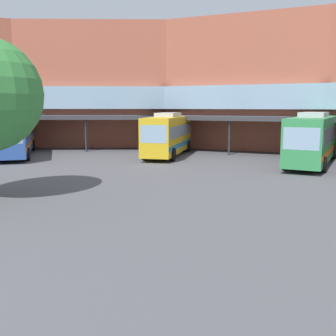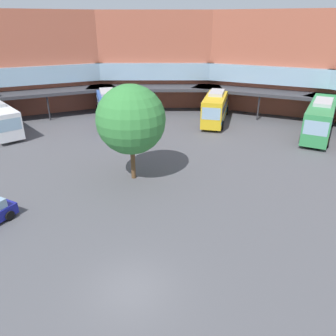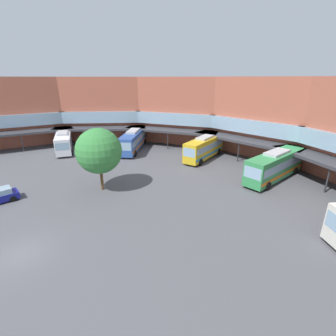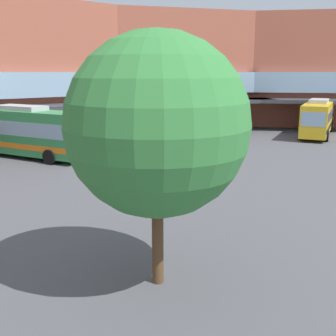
{
  "view_description": "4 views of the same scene",
  "coord_description": "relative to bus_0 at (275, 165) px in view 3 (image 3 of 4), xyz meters",
  "views": [
    {
      "loc": [
        9.46,
        -3.36,
        4.46
      ],
      "look_at": [
        2.75,
        12.11,
        1.85
      ],
      "focal_mm": 42.83,
      "sensor_mm": 36.0,
      "label": 1
    },
    {
      "loc": [
        6.58,
        -10.09,
        11.97
      ],
      "look_at": [
        -2.95,
        10.74,
        1.52
      ],
      "focal_mm": 34.58,
      "sensor_mm": 36.0,
      "label": 2
    },
    {
      "loc": [
        19.27,
        -2.71,
        13.14
      ],
      "look_at": [
        -0.26,
        16.52,
        2.91
      ],
      "focal_mm": 25.93,
      "sensor_mm": 36.0,
      "label": 3
    },
    {
      "loc": [
        -16.89,
        5.42,
        6.51
      ],
      "look_at": [
        1.87,
        14.16,
        1.71
      ],
      "focal_mm": 44.34,
      "sensor_mm": 36.0,
      "label": 4
    }
  ],
  "objects": [
    {
      "name": "bus_1",
      "position": [
        -33.89,
        -14.67,
        -0.19
      ],
      "size": [
        10.64,
        6.75,
        3.63
      ],
      "rotation": [
        0.0,
        0.0,
        5.85
      ],
      "color": "white",
      "rests_on": "ground"
    },
    {
      "name": "bus_4",
      "position": [
        -12.35,
        0.53,
        -0.06
      ],
      "size": [
        4.29,
        10.68,
        3.88
      ],
      "rotation": [
        0.0,
        0.0,
        4.9
      ],
      "color": "gold",
      "rests_on": "ground"
    },
    {
      "name": "ground_plane",
      "position": [
        -7.45,
        -29.28,
        -2.02
      ],
      "size": [
        128.46,
        128.46,
        0.0
      ],
      "primitive_type": "plane",
      "color": "#515156"
    },
    {
      "name": "bus_0",
      "position": [
        0.0,
        0.0,
        0.0
      ],
      "size": [
        3.39,
        11.7,
        4.0
      ],
      "rotation": [
        0.0,
        0.0,
        4.65
      ],
      "color": "#338C4C",
      "rests_on": "ground"
    },
    {
      "name": "bus_5",
      "position": [
        -25.19,
        -4.82,
        -0.07
      ],
      "size": [
        9.81,
        11.24,
        3.86
      ],
      "rotation": [
        0.0,
        0.0,
        5.39
      ],
      "color": "#2D519E",
      "rests_on": "ground"
    },
    {
      "name": "plaza_tree",
      "position": [
        -13.57,
        -18.49,
        2.97
      ],
      "size": [
        5.44,
        5.44,
        7.72
      ],
      "color": "brown",
      "rests_on": "ground"
    },
    {
      "name": "station_building",
      "position": [
        -7.45,
        -3.3,
        4.4
      ],
      "size": [
        86.35,
        42.5,
        13.34
      ],
      "color": "#AD5942",
      "rests_on": "ground"
    }
  ]
}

